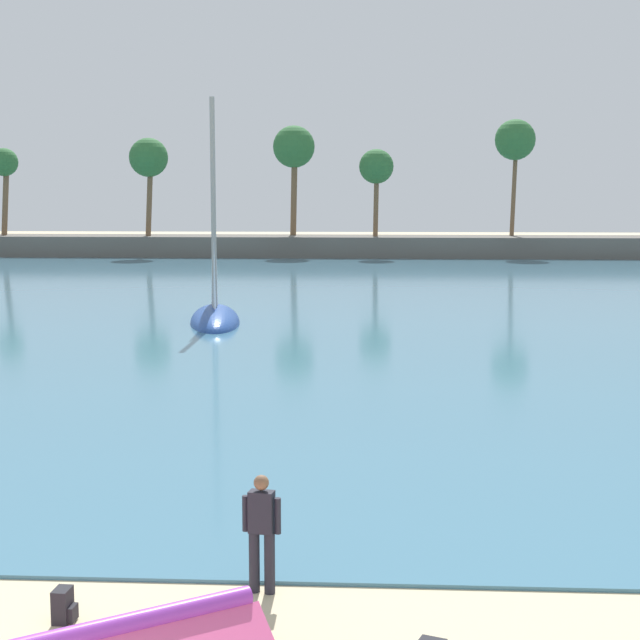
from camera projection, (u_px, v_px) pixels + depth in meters
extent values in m
cube|color=teal|center=(329.00, 271.00, 68.42)|extent=(220.00, 110.47, 0.06)
cube|color=#605B54|center=(337.00, 246.00, 83.39)|extent=(101.72, 6.00, 1.80)
cylinder|color=brown|center=(294.00, 191.00, 84.26)|extent=(0.70, 0.67, 7.63)
sphere|color=#2D6633|center=(294.00, 147.00, 83.77)|extent=(3.62, 3.62, 3.62)
cylinder|color=brown|center=(514.00, 188.00, 83.24)|extent=(0.63, 0.84, 8.17)
sphere|color=#2D6633|center=(515.00, 140.00, 82.71)|extent=(3.46, 3.46, 3.46)
cylinder|color=brown|center=(376.00, 202.00, 82.04)|extent=(0.49, 0.46, 5.88)
sphere|color=#2D6633|center=(376.00, 166.00, 81.66)|extent=(2.90, 2.90, 2.90)
cylinder|color=brown|center=(149.00, 197.00, 82.88)|extent=(0.80, 0.54, 6.66)
sphere|color=#2D6633|center=(149.00, 157.00, 82.45)|extent=(3.30, 3.30, 3.30)
cylinder|color=brown|center=(5.00, 199.00, 84.14)|extent=(0.81, 0.85, 6.32)
sphere|color=#2D6633|center=(4.00, 162.00, 83.73)|extent=(2.41, 2.41, 2.41)
cylinder|color=purple|center=(121.00, 625.00, 10.35)|extent=(2.65, 1.88, 0.22)
cylinder|color=#23232D|center=(254.00, 562.00, 13.37)|extent=(0.15, 0.15, 0.86)
cylinder|color=#23232D|center=(270.00, 563.00, 13.32)|extent=(0.15, 0.15, 0.86)
cube|color=#23232D|center=(262.00, 512.00, 13.25)|extent=(0.37, 0.26, 0.58)
sphere|color=brown|center=(261.00, 483.00, 13.20)|extent=(0.21, 0.21, 0.21)
cylinder|color=#23232D|center=(246.00, 513.00, 13.31)|extent=(0.09, 0.09, 0.50)
cylinder|color=#23232D|center=(278.00, 516.00, 13.21)|extent=(0.09, 0.09, 0.50)
cube|color=#232328|center=(63.00, 605.00, 12.46)|extent=(0.22, 0.31, 0.44)
cube|color=#232328|center=(73.00, 613.00, 12.46)|extent=(0.09, 0.22, 0.20)
ellipsoid|color=#234793|center=(215.00, 322.00, 40.83)|extent=(3.14, 7.10, 1.37)
cylinder|color=gray|center=(213.00, 203.00, 39.84)|extent=(0.21, 0.21, 8.58)
pyramid|color=silver|center=(214.00, 218.00, 41.07)|extent=(0.70, 3.08, 7.29)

